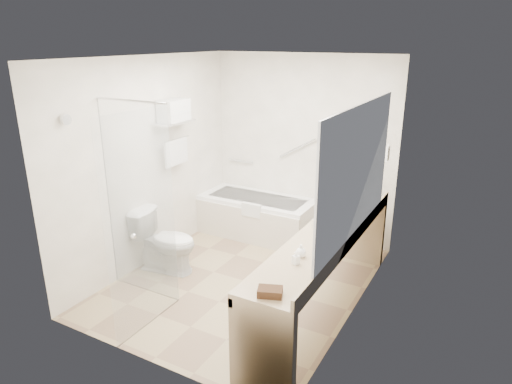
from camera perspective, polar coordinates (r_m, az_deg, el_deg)
The scene contains 25 objects.
floor at distance 5.41m, azimuth -1.57°, elevation -10.99°, with size 3.20×3.20×0.00m, color tan.
ceiling at distance 4.70m, azimuth -1.85°, elevation 16.51°, with size 2.60×3.20×0.10m, color white.
wall_back at distance 6.29m, azimuth 5.77°, elevation 5.52°, with size 2.60×0.10×2.50m, color white.
wall_front at distance 3.71m, azimuth -14.40°, elevation -4.66°, with size 2.60×0.10×2.50m, color white.
wall_left at distance 5.66m, azimuth -13.13°, elevation 3.60°, with size 0.10×3.20×2.50m, color white.
wall_right at distance 4.42m, azimuth 12.97°, elevation -0.67°, with size 0.10×3.20×2.50m, color white.
bathtub at distance 6.48m, azimuth 0.15°, elevation -3.02°, with size 1.60×0.73×0.59m.
grab_bar_short at distance 6.75m, azimuth -1.89°, elevation 3.89°, with size 0.03×0.03×0.40m, color silver.
grab_bar_long at distance 6.27m, azimuth 5.20°, elevation 5.50°, with size 0.03×0.03×0.60m, color silver.
shower_enclosure at distance 4.63m, azimuth -14.32°, elevation -2.30°, with size 0.96×0.91×2.11m.
towel_shelf at distance 5.73m, azimuth -10.18°, elevation 9.14°, with size 0.24×0.55×0.81m.
vanity_counter at distance 4.60m, azimuth 8.56°, elevation -7.84°, with size 0.55×2.70×0.95m.
sink at distance 4.86m, azimuth 10.68°, elevation -4.12°, with size 0.40×0.52×0.14m, color white.
faucet at distance 4.78m, azimuth 12.40°, elevation -3.21°, with size 0.03×0.03×0.14m, color silver.
mirror at distance 4.20m, azimuth 12.56°, elevation 2.61°, with size 0.02×2.00×1.20m, color #AEB2BA.
hairdryer_unit at distance 5.36m, azimuth 15.83°, elevation 4.74°, with size 0.08×0.10×0.18m, color white.
toilet at distance 5.58m, azimuth -11.25°, elevation -6.08°, with size 0.43×0.76×0.75m, color white.
amenity_basket at distance 3.49m, azimuth 1.77°, elevation -12.37°, with size 0.19×0.12×0.06m, color #432B17.
soap_bottle_a at distance 3.94m, azimuth 5.00°, elevation -8.61°, with size 0.05×0.12×0.05m, color white.
soap_bottle_b at distance 4.06m, azimuth 5.63°, elevation -7.47°, with size 0.09×0.12×0.09m, color white.
water_bottle_left at distance 5.51m, azimuth 11.66°, elevation -0.11°, with size 0.06×0.06×0.19m.
water_bottle_mid at distance 5.09m, azimuth 11.82°, elevation -1.62°, with size 0.06×0.06×0.21m.
water_bottle_right at distance 5.61m, azimuth 13.02°, elevation -0.00°, with size 0.05×0.05×0.17m.
drinking_glass_near at distance 5.59m, azimuth 12.56°, elevation -0.34°, with size 0.07×0.07×0.09m, color silver.
drinking_glass_far at distance 4.67m, azimuth 7.39°, elevation -3.93°, with size 0.07×0.07×0.09m, color silver.
Camera 1 is at (2.40, -4.03, 2.69)m, focal length 32.00 mm.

